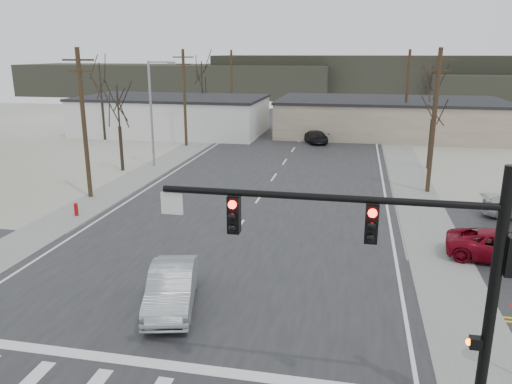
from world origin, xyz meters
TOP-DOWN VIEW (x-y plane):
  - ground at (0.00, 0.00)m, footprint 140.00×140.00m
  - main_road at (0.00, 15.00)m, footprint 18.00×110.00m
  - cross_road at (0.00, 0.00)m, footprint 90.00×10.00m
  - sidewalk_left at (-10.60, 20.00)m, footprint 3.00×90.00m
  - sidewalk_right at (10.60, 20.00)m, footprint 3.00×90.00m
  - traffic_signal_mast at (7.89, -6.20)m, footprint 8.95×0.43m
  - fire_hydrant at (-10.20, 8.00)m, footprint 0.24×0.24m
  - building_left_far at (-16.00, 40.00)m, footprint 22.30×12.30m
  - building_right_far at (10.00, 44.00)m, footprint 26.30×14.30m
  - upole_left_b at (-11.50, 12.00)m, footprint 2.20×0.30m
  - upole_left_c at (-11.50, 32.00)m, footprint 2.20×0.30m
  - upole_left_d at (-11.50, 52.00)m, footprint 2.20×0.30m
  - upole_right_a at (11.50, 18.00)m, footprint 2.20×0.30m
  - upole_right_b at (11.50, 40.00)m, footprint 2.20×0.30m
  - streetlight_main at (-10.80, 22.00)m, footprint 2.40×0.25m
  - tree_left_near at (-13.00, 20.00)m, footprint 3.30×3.30m
  - tree_right_mid at (12.50, 26.00)m, footprint 3.74×3.74m
  - tree_left_far at (-14.00, 46.00)m, footprint 3.96×3.96m
  - tree_right_far at (15.00, 52.00)m, footprint 3.52×3.52m
  - tree_left_mid at (-22.00, 34.00)m, footprint 3.96×3.96m
  - hill_left at (-35.00, 92.00)m, footprint 70.00×18.00m
  - hill_center at (15.00, 96.00)m, footprint 80.00×18.00m
  - sedan_crossing at (-0.43, -1.50)m, footprint 2.84×5.15m
  - car_far_a at (1.77, 36.56)m, footprint 3.74×5.11m
  - car_far_b at (-3.73, 58.20)m, footprint 3.41×4.69m
  - car_parked_red at (13.43, 5.87)m, footprint 5.45×3.23m

SIDE VIEW (x-z plane):
  - ground at x=0.00m, z-range 0.00..0.00m
  - cross_road at x=0.00m, z-range 0.00..0.04m
  - main_road at x=0.00m, z-range 0.00..0.05m
  - sidewalk_left at x=-10.60m, z-range 0.00..0.06m
  - sidewalk_right at x=10.60m, z-range 0.00..0.06m
  - fire_hydrant at x=-10.20m, z-range 0.02..0.89m
  - car_far_a at x=1.77m, z-range 0.05..1.42m
  - car_parked_red at x=13.43m, z-range 0.03..1.45m
  - car_far_b at x=-3.73m, z-range 0.05..1.53m
  - sedan_crossing at x=-0.43m, z-range 0.05..1.66m
  - building_right_far at x=10.00m, z-range 0.00..4.30m
  - building_left_far at x=-16.00m, z-range 0.01..4.51m
  - hill_left at x=-35.00m, z-range 0.00..7.00m
  - hill_center at x=15.00m, z-range 0.00..9.00m
  - traffic_signal_mast at x=7.89m, z-range 1.07..8.27m
  - streetlight_main at x=-10.80m, z-range 0.59..9.59m
  - upole_left_b at x=-11.50m, z-range 0.22..10.22m
  - upole_left_c at x=-11.50m, z-range 0.22..10.22m
  - upole_left_d at x=-11.50m, z-range 0.22..10.22m
  - upole_right_a at x=11.50m, z-range 0.22..10.22m
  - upole_right_b at x=11.50m, z-range 0.22..10.22m
  - tree_left_near at x=-13.00m, z-range 1.55..8.90m
  - tree_right_far at x=15.00m, z-range 1.66..9.50m
  - tree_right_mid at x=12.50m, z-range 1.77..10.10m
  - tree_left_far at x=-14.00m, z-range 1.87..10.69m
  - tree_left_mid at x=-22.00m, z-range 1.87..10.69m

